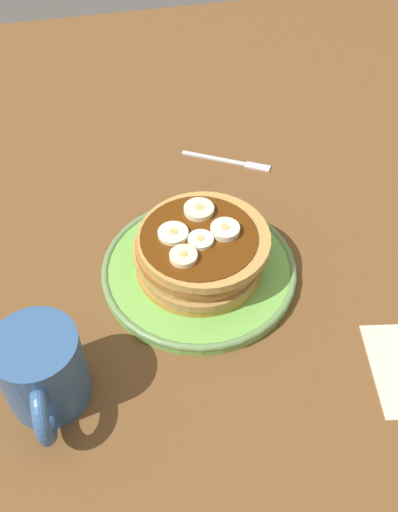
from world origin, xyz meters
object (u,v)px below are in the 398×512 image
(plate, at_px, (199,269))
(banana_slice_1, at_px, (199,210))
(pancake_stack, at_px, (199,251))
(banana_slice_0, at_px, (200,240))
(banana_slice_4, at_px, (226,232))
(coffee_mug, at_px, (42,372))
(fork, at_px, (231,161))
(banana_slice_3, at_px, (183,257))
(banana_slice_2, at_px, (173,234))

(plate, xyz_separation_m, banana_slice_1, (-0.04, 0.01, 0.06))
(pancake_stack, distance_m, banana_slice_0, 0.03)
(plate, distance_m, banana_slice_4, 0.07)
(plate, bearing_deg, banana_slice_1, 167.58)
(coffee_mug, xyz_separation_m, fork, (-0.32, 0.27, -0.04))
(plate, height_order, banana_slice_3, banana_slice_3)
(banana_slice_0, distance_m, coffee_mug, 0.21)
(banana_slice_0, height_order, banana_slice_1, banana_slice_1)
(coffee_mug, bearing_deg, plate, 124.67)
(banana_slice_1, relative_size, banana_slice_4, 1.06)
(plate, distance_m, fork, 0.21)
(plate, distance_m, pancake_stack, 0.03)
(banana_slice_3, height_order, coffee_mug, coffee_mug)
(banana_slice_2, bearing_deg, fork, 147.69)
(banana_slice_4, distance_m, coffee_mug, 0.24)
(banana_slice_3, distance_m, fork, 0.26)
(pancake_stack, distance_m, banana_slice_2, 0.04)
(banana_slice_0, relative_size, fork, 0.24)
(banana_slice_1, height_order, coffee_mug, coffee_mug)
(banana_slice_1, bearing_deg, banana_slice_3, -25.47)
(banana_slice_2, height_order, coffee_mug, coffee_mug)
(banana_slice_0, relative_size, coffee_mug, 0.25)
(banana_slice_1, xyz_separation_m, banana_slice_3, (0.07, -0.03, -0.00))
(banana_slice_2, bearing_deg, coffee_mug, -48.98)
(pancake_stack, relative_size, banana_slice_1, 4.53)
(plate, height_order, banana_slice_1, banana_slice_1)
(banana_slice_0, xyz_separation_m, banana_slice_4, (-0.01, 0.03, 0.00))
(banana_slice_2, distance_m, banana_slice_4, 0.06)
(pancake_stack, xyz_separation_m, banana_slice_1, (-0.04, 0.01, 0.03))
(banana_slice_1, bearing_deg, plate, -12.42)
(pancake_stack, height_order, banana_slice_0, banana_slice_0)
(pancake_stack, relative_size, banana_slice_2, 4.65)
(banana_slice_1, height_order, banana_slice_3, same)
(fork, bearing_deg, banana_slice_3, -27.04)
(coffee_mug, bearing_deg, banana_slice_2, 131.02)
(plate, relative_size, fork, 1.94)
(plate, distance_m, banana_slice_0, 0.06)
(banana_slice_2, height_order, banana_slice_4, banana_slice_4)
(banana_slice_1, height_order, fork, banana_slice_1)
(banana_slice_4, bearing_deg, pancake_stack, -97.90)
(pancake_stack, bearing_deg, banana_slice_4, 82.10)
(pancake_stack, xyz_separation_m, banana_slice_2, (-0.01, -0.03, 0.03))
(banana_slice_0, bearing_deg, banana_slice_2, -120.65)
(banana_slice_0, height_order, banana_slice_2, same)
(fork, bearing_deg, plate, -24.95)
(fork, bearing_deg, coffee_mug, -40.23)
(plate, relative_size, banana_slice_2, 6.74)
(banana_slice_2, relative_size, banana_slice_3, 1.13)
(plate, relative_size, pancake_stack, 1.45)
(banana_slice_3, height_order, fork, banana_slice_3)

